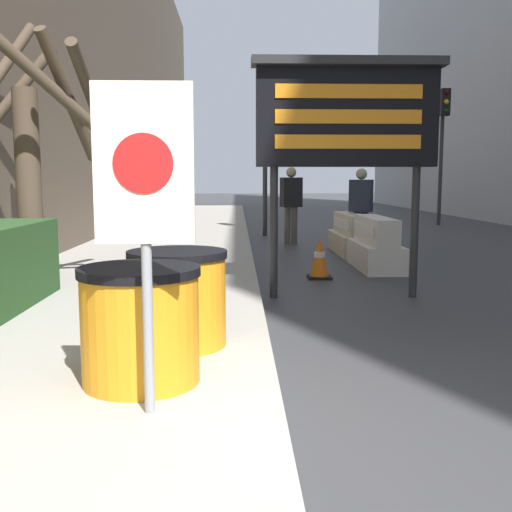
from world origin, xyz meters
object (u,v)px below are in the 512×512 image
Objects in this scene: traffic_light_near_curb at (265,134)px; message_board at (347,117)px; barrel_drum_middle at (178,298)px; traffic_light_far_side at (443,128)px; jersey_barrier_cream at (351,236)px; warning_sign at (144,190)px; traffic_cone_near at (320,258)px; jersey_barrier_white at (375,246)px; pedestrian_passerby at (361,203)px; pedestrian_worker at (291,199)px; barrel_drum_foreground at (140,325)px.

message_board is at bearing -85.83° from traffic_light_near_curb.
traffic_light_far_side is at bearing 63.93° from barrel_drum_middle.
traffic_light_near_curb is (1.22, 10.89, 2.11)m from barrel_drum_middle.
traffic_light_far_side is (4.27, 7.23, 2.76)m from jersey_barrier_cream.
warning_sign is 0.43× the size of traffic_light_far_side.
barrel_drum_middle reaches higher than traffic_cone_near.
traffic_light_far_side is (4.27, 9.37, 2.73)m from jersey_barrier_white.
jersey_barrier_cream is (-0.00, 2.14, -0.03)m from jersey_barrier_white.
jersey_barrier_white is 0.49× the size of traffic_light_near_curb.
pedestrian_passerby reaches higher than jersey_barrier_white.
pedestrian_worker is 2.03m from pedestrian_passerby.
barrel_drum_middle is 4.41m from traffic_cone_near.
jersey_barrier_cream is at bearing 71.94° from warning_sign.
traffic_light_near_curb is at bearing 94.17° from message_board.
warning_sign is 0.64× the size of message_board.
warning_sign is at bearing -113.46° from jersey_barrier_white.
barrel_drum_foreground reaches higher than traffic_cone_near.
pedestrian_worker is (-1.05, 3.91, 0.66)m from jersey_barrier_white.
message_board is 6.44m from pedestrian_worker.
pedestrian_worker reaches higher than barrel_drum_middle.
jersey_barrier_white is 2.14m from jersey_barrier_cream.
barrel_drum_foreground is 12.04m from traffic_light_near_curb.
traffic_light_far_side is (7.04, 14.40, 2.58)m from barrel_drum_middle.
barrel_drum_middle is 1.68m from warning_sign.
message_board is at bearing 65.43° from warning_sign.
jersey_barrier_cream reaches higher than traffic_cone_near.
barrel_drum_middle is 1.29× the size of traffic_cone_near.
barrel_drum_foreground is 0.47× the size of pedestrian_passerby.
barrel_drum_foreground is 0.19× the size of traffic_light_far_side.
barrel_drum_foreground is at bearing 63.49° from pedestrian_worker.
traffic_cone_near is 4.94m from pedestrian_worker.
traffic_light_far_side reaches higher than barrel_drum_foreground.
barrel_drum_foreground is 0.45× the size of jersey_barrier_white.
pedestrian_passerby is at bearing 84.40° from jersey_barrier_white.
jersey_barrier_white is 2.43m from pedestrian_passerby.
pedestrian_passerby reaches higher than traffic_cone_near.
warning_sign is 9.32m from pedestrian_passerby.
warning_sign is at bearing 64.74° from pedestrian_worker.
jersey_barrier_white is at bearing 68.44° from message_board.
barrel_drum_middle reaches higher than jersey_barrier_cream.
traffic_cone_near is (-1.06, -3.11, -0.04)m from jersey_barrier_cream.
barrel_drum_middle is 0.46× the size of pedestrian_worker.
traffic_light_near_curb is at bearing 83.63° from barrel_drum_middle.
pedestrian_worker is at bearing 155.13° from pedestrian_passerby.
barrel_drum_foreground is at bearing -96.66° from traffic_light_near_curb.
traffic_cone_near is at bearing 69.27° from barrel_drum_foreground.
barrel_drum_foreground is 0.46× the size of pedestrian_worker.
barrel_drum_middle is at bearing -116.07° from traffic_light_far_side.
barrel_drum_foreground is 1.05m from warning_sign.
pedestrian_worker is (1.88, 9.83, 0.51)m from barrel_drum_foreground.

